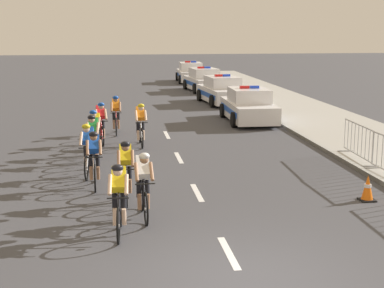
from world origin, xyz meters
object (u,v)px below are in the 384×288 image
(cyclist_ninth, at_px, (101,122))
(cyclist_tenth, at_px, (116,114))
(cyclist_second, at_px, (143,184))
(police_car_second, at_px, (222,91))
(cyclist_lead, at_px, (119,197))
(cyclist_sixth, at_px, (93,138))
(cyclist_third, at_px, (126,170))
(police_car_third, at_px, (204,81))
(police_car_nearest, at_px, (249,106))
(cyclist_eighth, at_px, (141,124))
(police_car_furthest, at_px, (190,73))
(cyclist_fifth, at_px, (88,149))
(crowd_barrier_rear, at_px, (358,142))
(traffic_cone_mid, at_px, (368,188))
(cyclist_fourth, at_px, (94,158))
(cyclist_seventh, at_px, (95,132))

(cyclist_ninth, distance_m, cyclist_tenth, 2.02)
(cyclist_second, bearing_deg, police_car_second, 74.22)
(cyclist_lead, height_order, cyclist_second, same)
(cyclist_lead, relative_size, cyclist_second, 1.00)
(cyclist_sixth, xyz_separation_m, police_car_second, (6.50, 13.21, -0.11))
(cyclist_third, xyz_separation_m, police_car_third, (5.63, 23.68, -0.11))
(cyclist_tenth, height_order, police_car_nearest, police_car_nearest)
(cyclist_eighth, bearing_deg, police_car_furthest, 78.09)
(police_car_second, bearing_deg, cyclist_fifth, -113.97)
(police_car_furthest, bearing_deg, police_car_third, -89.98)
(cyclist_second, distance_m, cyclist_fifth, 4.09)
(cyclist_tenth, xyz_separation_m, police_car_furthest, (5.76, 20.95, -0.11))
(police_car_nearest, bearing_deg, cyclist_fifth, -127.45)
(cyclist_second, xyz_separation_m, cyclist_sixth, (-1.22, 5.49, 0.00))
(cyclist_second, height_order, cyclist_tenth, same)
(cyclist_eighth, relative_size, police_car_furthest, 0.39)
(cyclist_sixth, height_order, crowd_barrier_rear, cyclist_sixth)
(cyclist_fifth, bearing_deg, cyclist_sixth, 86.67)
(police_car_third, xyz_separation_m, police_car_furthest, (-0.00, 6.28, 0.00))
(cyclist_eighth, xyz_separation_m, police_car_second, (4.94, 10.83, -0.11))
(cyclist_sixth, distance_m, police_car_furthest, 26.59)
(police_car_furthest, xyz_separation_m, crowd_barrier_rear, (1.51, -26.83, -0.03))
(cyclist_fifth, height_order, police_car_third, police_car_third)
(police_car_third, bearing_deg, cyclist_fifth, -107.35)
(police_car_nearest, bearing_deg, traffic_cone_mid, -89.56)
(police_car_nearest, height_order, police_car_second, same)
(cyclist_lead, relative_size, traffic_cone_mid, 2.69)
(cyclist_third, bearing_deg, cyclist_fifth, 110.72)
(cyclist_fourth, relative_size, police_car_furthest, 0.39)
(cyclist_lead, xyz_separation_m, cyclist_sixth, (-0.68, 6.44, 0.00))
(cyclist_second, height_order, cyclist_fifth, same)
(cyclist_sixth, bearing_deg, cyclist_eighth, 56.75)
(cyclist_fifth, bearing_deg, cyclist_ninth, 86.42)
(cyclist_fifth, distance_m, police_car_third, 22.12)
(cyclist_lead, bearing_deg, cyclist_fourth, 99.03)
(cyclist_seventh, xyz_separation_m, police_car_second, (6.48, 12.16, -0.11))
(cyclist_ninth, distance_m, police_car_second, 12.10)
(traffic_cone_mid, bearing_deg, crowd_barrier_rear, 69.68)
(cyclist_lead, bearing_deg, cyclist_sixth, 96.03)
(cyclist_sixth, xyz_separation_m, cyclist_ninth, (0.19, 2.89, 0.00))
(police_car_nearest, bearing_deg, cyclist_eighth, -136.98)
(cyclist_sixth, distance_m, cyclist_ninth, 2.90)
(cyclist_second, relative_size, cyclist_sixth, 1.00)
(cyclist_eighth, bearing_deg, cyclist_third, -95.98)
(cyclist_third, height_order, cyclist_sixth, same)
(police_car_furthest, bearing_deg, cyclist_fourth, -102.61)
(cyclist_fourth, height_order, crowd_barrier_rear, cyclist_fourth)
(police_car_second, xyz_separation_m, police_car_furthest, (-0.00, 12.56, 0.00))
(cyclist_eighth, height_order, police_car_third, police_car_third)
(police_car_third, relative_size, crowd_barrier_rear, 1.96)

